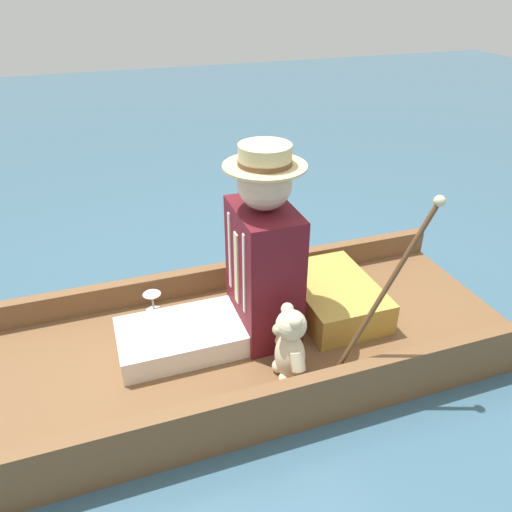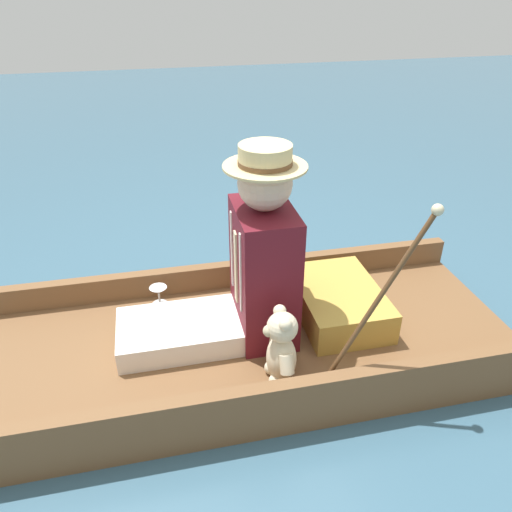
{
  "view_description": "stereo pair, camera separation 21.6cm",
  "coord_description": "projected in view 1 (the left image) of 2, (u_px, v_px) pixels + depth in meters",
  "views": [
    {
      "loc": [
        -1.73,
        0.57,
        1.62
      ],
      "look_at": [
        0.04,
        -0.04,
        0.53
      ],
      "focal_mm": 35.0,
      "sensor_mm": 36.0,
      "label": 1
    },
    {
      "loc": [
        -1.79,
        0.36,
        1.62
      ],
      "look_at": [
        0.04,
        -0.04,
        0.53
      ],
      "focal_mm": 35.0,
      "sensor_mm": 36.0,
      "label": 2
    }
  ],
  "objects": [
    {
      "name": "ground_plane",
      "position": [
        251.0,
        357.0,
        2.38
      ],
      "size": [
        16.0,
        16.0,
        0.0
      ],
      "primitive_type": "plane",
      "color": "#385B70"
    },
    {
      "name": "seated_person",
      "position": [
        246.0,
        271.0,
        2.18
      ],
      "size": [
        0.38,
        0.84,
        0.9
      ],
      "rotation": [
        0.0,
        0.0,
        0.2
      ],
      "color": "white",
      "rests_on": "punt_boat"
    },
    {
      "name": "walking_cane",
      "position": [
        391.0,
        281.0,
        1.9
      ],
      "size": [
        0.04,
        0.41,
        0.79
      ],
      "color": "brown",
      "rests_on": "punt_boat"
    },
    {
      "name": "wine_glass",
      "position": [
        152.0,
        299.0,
        2.46
      ],
      "size": [
        0.09,
        0.09,
        0.11
      ],
      "color": "silver",
      "rests_on": "punt_boat"
    },
    {
      "name": "punt_boat",
      "position": [
        250.0,
        345.0,
        2.35
      ],
      "size": [
        0.98,
        2.46,
        0.25
      ],
      "color": "brown",
      "rests_on": "ground_plane"
    },
    {
      "name": "teddy_bear",
      "position": [
        290.0,
        346.0,
        2.03
      ],
      "size": [
        0.24,
        0.14,
        0.34
      ],
      "color": "beige",
      "rests_on": "punt_boat"
    },
    {
      "name": "seat_cushion",
      "position": [
        333.0,
        296.0,
        2.47
      ],
      "size": [
        0.55,
        0.38,
        0.16
      ],
      "color": "#B7933D",
      "rests_on": "punt_boat"
    }
  ]
}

